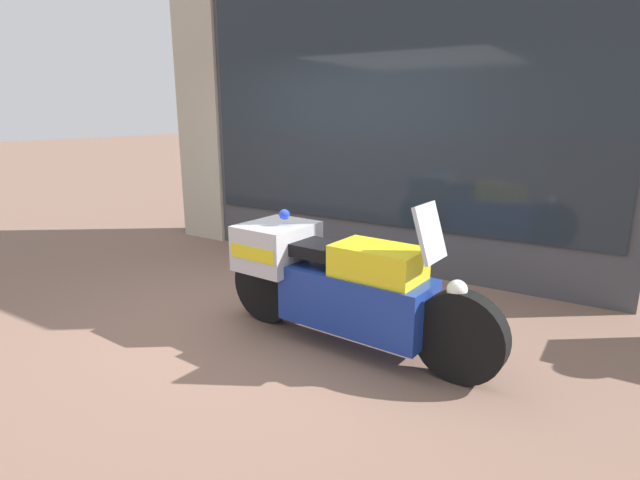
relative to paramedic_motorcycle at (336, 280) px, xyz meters
The scene contains 4 objects.
ground_plane 1.01m from the paramedic_motorcycle, 169.86° to the left, with size 60.00×60.00×0.00m, color #7A5B4C.
shop_building 2.86m from the paramedic_motorcycle, 119.45° to the left, with size 5.85×0.55×3.90m.
window_display 2.25m from the paramedic_motorcycle, 104.15° to the left, with size 4.64×0.30×2.08m.
paramedic_motorcycle is the anchor object (origin of this frame).
Camera 1 is at (2.75, -3.37, 1.82)m, focal length 28.00 mm.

